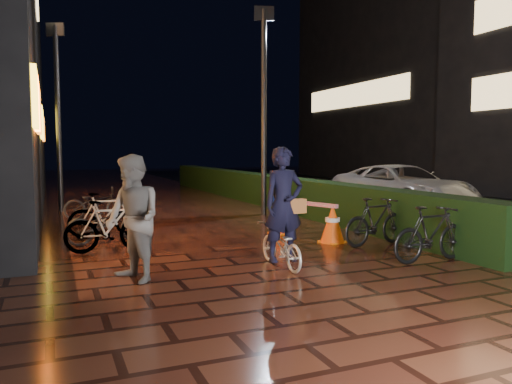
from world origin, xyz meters
name	(u,v)px	position (x,y,z in m)	size (l,w,h in m)	color
ground	(269,262)	(0.00, 0.00, 0.00)	(80.00, 80.00, 0.00)	#381911
asphalt_road	(459,206)	(9.00, 5.00, 0.00)	(11.00, 60.00, 0.01)	black
hedge	(262,189)	(3.30, 8.00, 0.50)	(0.70, 20.00, 1.00)	black
bystander_person	(133,219)	(-2.24, -0.41, 0.89)	(0.86, 0.67, 1.77)	slate
van	(402,187)	(6.68, 5.00, 0.68)	(2.25, 4.88, 1.36)	#B1B1B6
lamp_post_hedge	(264,102)	(2.26, 5.46, 3.14)	(0.54, 0.24, 5.72)	black
lamp_post_sf	(58,109)	(-3.00, 8.38, 2.99)	(0.50, 0.29, 5.44)	black
cyclist	(282,224)	(0.00, -0.47, 0.70)	(0.68, 1.32, 1.87)	silver
traffic_barrier	(305,220)	(1.59, 1.74, 0.38)	(1.02, 1.87, 0.77)	#E24D0B
cart_assembly	(279,198)	(2.43, 4.81, 0.52)	(0.65, 0.55, 1.01)	black
parked_bikes_storefront	(103,215)	(-2.25, 3.62, 0.44)	(1.74, 5.04, 0.93)	black
parked_bikes_hedge	(402,227)	(2.43, -0.28, 0.47)	(1.59, 2.09, 0.93)	black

